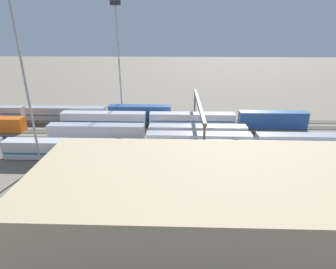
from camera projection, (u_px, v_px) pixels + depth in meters
name	position (u px, v px, depth m)	size (l,w,h in m)	color
ground_plane	(139.00, 136.00, 68.18)	(400.00, 400.00, 0.00)	#756B5B
track_bed_0	(144.00, 120.00, 79.78)	(140.00, 2.80, 0.12)	#4C443D
track_bed_1	(142.00, 126.00, 75.13)	(140.00, 2.80, 0.12)	#3D3833
track_bed_2	(140.00, 133.00, 70.48)	(140.00, 2.80, 0.12)	#4C443D
track_bed_3	(137.00, 140.00, 65.83)	(140.00, 2.80, 0.12)	#3D3833
track_bed_4	(134.00, 148.00, 61.18)	(140.00, 2.80, 0.12)	#4C443D
track_bed_5	(131.00, 158.00, 56.53)	(140.00, 2.80, 0.12)	#4C443D
train_on_track_4	(254.00, 142.00, 59.68)	(47.20, 3.06, 3.80)	#A8AAB2
train_on_track_1	(184.00, 119.00, 74.05)	(66.40, 3.06, 4.40)	#285193
train_on_track_2	(3.00, 123.00, 70.78)	(10.00, 3.00, 5.00)	#D85914
train_on_track_0	(59.00, 113.00, 79.78)	(66.40, 3.06, 4.40)	#285193
train_on_track_3	(147.00, 133.00, 65.05)	(47.20, 3.00, 3.80)	#A8AAB2
train_on_track_5	(108.00, 150.00, 55.95)	(139.00, 3.06, 4.40)	#1E6B9E
light_mast_0	(118.00, 49.00, 75.49)	(2.80, 0.70, 32.12)	#9EA0A5
light_mast_1	(22.00, 64.00, 47.04)	(2.80, 0.70, 31.25)	#9EA0A5
signal_gantry	(199.00, 108.00, 64.97)	(0.70, 30.00, 8.80)	#4C4742
maintenance_shed	(214.00, 213.00, 31.35)	(40.86, 17.80, 10.93)	tan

